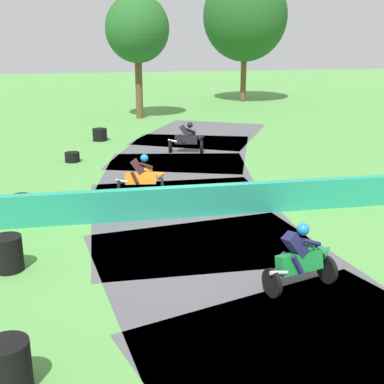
% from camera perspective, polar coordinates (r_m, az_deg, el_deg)
% --- Properties ---
extents(ground_plane, '(120.00, 120.00, 0.00)m').
position_cam_1_polar(ground_plane, '(14.95, -0.43, -2.67)').
color(ground_plane, '#569947').
extents(track_asphalt, '(10.51, 34.64, 0.01)m').
position_cam_1_polar(track_asphalt, '(15.23, 4.64, -2.33)').
color(track_asphalt, '#515156').
rests_on(track_asphalt, ground).
extents(safety_barrier, '(22.25, 0.66, 0.90)m').
position_cam_1_polar(safety_barrier, '(16.41, 17.09, 0.01)').
color(safety_barrier, '#239375').
rests_on(safety_barrier, ground).
extents(motorcycle_lead_black, '(1.74, 1.18, 1.42)m').
position_cam_1_polar(motorcycle_lead_black, '(22.96, -0.45, 5.98)').
color(motorcycle_lead_black, black).
rests_on(motorcycle_lead_black, ground).
extents(motorcycle_chase_orange, '(1.71, 0.94, 1.42)m').
position_cam_1_polar(motorcycle_chase_orange, '(16.78, -5.49, 1.73)').
color(motorcycle_chase_orange, black).
rests_on(motorcycle_chase_orange, ground).
extents(motorcycle_trailing_green, '(1.68, 1.05, 1.43)m').
position_cam_1_polar(motorcycle_trailing_green, '(10.87, 12.14, -7.20)').
color(motorcycle_trailing_green, black).
rests_on(motorcycle_trailing_green, ground).
extents(tire_stack_near, '(0.71, 0.71, 0.60)m').
position_cam_1_polar(tire_stack_near, '(26.01, -10.21, 6.29)').
color(tire_stack_near, black).
rests_on(tire_stack_near, ground).
extents(tire_stack_mid_a, '(0.61, 0.61, 0.40)m').
position_cam_1_polar(tire_stack_mid_a, '(21.85, -13.16, 3.80)').
color(tire_stack_mid_a, black).
rests_on(tire_stack_mid_a, ground).
extents(tire_stack_mid_b, '(0.57, 0.57, 0.40)m').
position_cam_1_polar(tire_stack_mid_b, '(16.45, -18.48, -0.99)').
color(tire_stack_mid_b, black).
rests_on(tire_stack_mid_b, ground).
extents(tire_stack_far, '(0.66, 0.66, 0.80)m').
position_cam_1_polar(tire_stack_far, '(12.19, -19.78, -6.44)').
color(tire_stack_far, black).
rests_on(tire_stack_far, ground).
extents(tire_stack_extra_a, '(0.66, 0.66, 0.80)m').
position_cam_1_polar(tire_stack_extra_a, '(8.39, -19.70, -17.78)').
color(tire_stack_extra_a, black).
rests_on(tire_stack_extra_a, ground).
extents(tree_far_right, '(6.35, 6.35, 9.71)m').
position_cam_1_polar(tree_far_right, '(41.04, 5.92, 18.84)').
color(tree_far_right, brown).
rests_on(tree_far_right, ground).
extents(tree_mid_rise, '(3.85, 3.85, 7.42)m').
position_cam_1_polar(tree_mid_rise, '(32.47, -6.10, 17.53)').
color(tree_mid_rise, brown).
rests_on(tree_mid_rise, ground).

